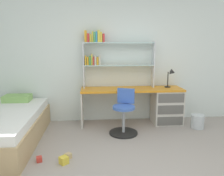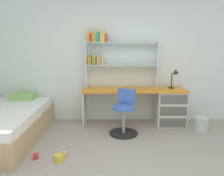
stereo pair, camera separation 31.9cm
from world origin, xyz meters
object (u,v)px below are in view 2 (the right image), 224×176
at_px(toy_block_red_1, 37,156).
at_px(toy_block_yellow_4, 60,158).
at_px(bed_platform, 7,124).
at_px(toy_block_natural_2, 65,154).
at_px(desk, 162,105).
at_px(waste_bin, 202,124).
at_px(desk_lamp, 176,76).
at_px(swivel_chair, 125,116).
at_px(bookshelf_hutch, 111,53).

bearing_deg(toy_block_red_1, toy_block_yellow_4, -13.32).
relative_size(bed_platform, toy_block_natural_2, 26.59).
relative_size(desk, toy_block_yellow_4, 19.70).
xyz_separation_m(bed_platform, waste_bin, (3.51, 0.38, -0.13)).
bearing_deg(toy_block_natural_2, bed_platform, 150.88).
bearing_deg(bed_platform, desk_lamp, 14.19).
bearing_deg(swivel_chair, desk, 32.68).
xyz_separation_m(toy_block_natural_2, toy_block_yellow_4, (-0.05, -0.15, 0.01)).
xyz_separation_m(desk_lamp, toy_block_yellow_4, (-2.01, -1.54, -0.94)).
xyz_separation_m(swivel_chair, waste_bin, (1.47, 0.13, -0.19)).
xyz_separation_m(desk, toy_block_natural_2, (-1.69, -1.36, -0.37)).
height_order(bed_platform, toy_block_natural_2, bed_platform).
height_order(swivel_chair, toy_block_natural_2, swivel_chair).
relative_size(bookshelf_hutch, waste_bin, 5.47).
relative_size(swivel_chair, bed_platform, 0.40).
bearing_deg(bed_platform, waste_bin, 6.24).
relative_size(waste_bin, toy_block_red_1, 3.54).
xyz_separation_m(desk, waste_bin, (0.70, -0.36, -0.28)).
xyz_separation_m(bookshelf_hutch, toy_block_red_1, (-1.06, -1.57, -1.41)).
relative_size(swivel_chair, waste_bin, 3.09).
bearing_deg(waste_bin, toy_block_natural_2, -157.25).
bearing_deg(swivel_chair, waste_bin, 5.14).
distance_m(toy_block_red_1, toy_block_natural_2, 0.40).
relative_size(desk_lamp, toy_block_natural_2, 4.97).
relative_size(desk, toy_block_natural_2, 26.50).
bearing_deg(swivel_chair, toy_block_natural_2, -136.59).
relative_size(toy_block_natural_2, toy_block_yellow_4, 0.74).
bearing_deg(toy_block_red_1, bed_platform, 136.44).
bearing_deg(waste_bin, toy_block_yellow_4, -154.78).
bearing_deg(desk_lamp, bed_platform, -165.81).
bearing_deg(desk_lamp, toy_block_yellow_4, -142.47).
bearing_deg(bed_platform, swivel_chair, 7.03).
xyz_separation_m(bed_platform, toy_block_red_1, (0.72, -0.68, -0.22)).
xyz_separation_m(desk_lamp, toy_block_natural_2, (-1.96, -1.40, -0.96)).
relative_size(desk, bookshelf_hutch, 1.42).
bearing_deg(toy_block_yellow_4, desk, 41.02).
relative_size(desk, waste_bin, 7.77).
height_order(bed_platform, waste_bin, bed_platform).
distance_m(bookshelf_hutch, desk_lamp, 1.38).
distance_m(desk_lamp, toy_block_natural_2, 2.59).
xyz_separation_m(desk, bookshelf_hutch, (-1.03, 0.15, 1.03)).
height_order(desk, toy_block_yellow_4, desk).
height_order(bookshelf_hutch, bed_platform, bookshelf_hutch).
xyz_separation_m(bookshelf_hutch, desk_lamp, (1.30, -0.11, -0.45)).
relative_size(bookshelf_hutch, desk_lamp, 3.75).
relative_size(bed_platform, waste_bin, 7.80).
xyz_separation_m(bookshelf_hutch, toy_block_natural_2, (-0.66, -1.51, -1.41)).
height_order(swivel_chair, toy_block_yellow_4, swivel_chair).
relative_size(toy_block_red_1, toy_block_natural_2, 0.96).
height_order(desk_lamp, swivel_chair, desk_lamp).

